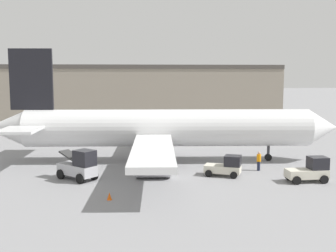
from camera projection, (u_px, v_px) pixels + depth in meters
name	position (u px, v px, depth m)	size (l,w,h in m)	color
ground_plane	(168.00, 161.00, 42.69)	(400.00, 400.00, 0.00)	gray
terminal_building	(112.00, 93.00, 78.18)	(61.45, 12.43, 10.34)	gray
airplane	(159.00, 129.00, 42.25)	(35.63, 32.34, 11.27)	silver
ground_crew_worker	(259.00, 160.00, 38.50)	(0.39, 0.39, 1.76)	#1E2338
baggage_tug	(226.00, 167.00, 36.44)	(3.40, 2.65, 1.84)	beige
belt_loader_truck	(79.00, 166.00, 35.04)	(3.59, 3.55, 2.61)	#B2B2B7
pushback_tug	(310.00, 170.00, 34.51)	(3.34, 1.75, 2.07)	beige
safety_cone_near	(109.00, 196.00, 29.63)	(0.36, 0.36, 0.55)	#EF590F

